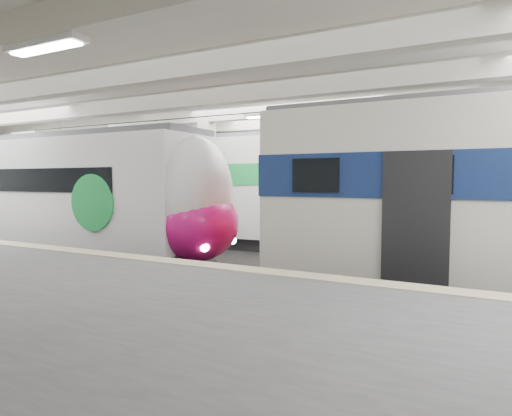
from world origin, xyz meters
The scene contains 3 objects.
station_hall centered at (0.00, -1.74, 3.24)m, with size 36.00×24.00×5.75m.
modern_emu centered at (-6.44, 0.00, 2.18)m, with size 13.69×2.83×4.42m.
far_train centered at (-6.93, 5.50, 2.45)m, with size 15.14×3.74×4.75m.
Camera 1 is at (5.99, -10.54, 2.87)m, focal length 30.00 mm.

